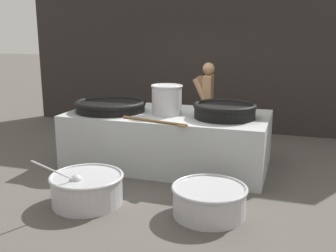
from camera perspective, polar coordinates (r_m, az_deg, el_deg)
ground_plane at (r=6.86m, az=-0.00°, el=-5.53°), size 60.00×60.00×0.00m
back_wall at (r=9.21m, az=5.64°, el=12.97°), size 8.89×0.24×4.33m
hearth_platform at (r=6.72m, az=-0.00°, el=-1.88°), size 3.33×1.67×0.90m
giant_wok_near at (r=6.84m, az=-8.35°, el=2.98°), size 1.23×1.23×0.19m
giant_wok_far at (r=6.27m, az=8.23°, el=2.32°), size 1.00×1.00×0.23m
stock_pot at (r=6.45m, az=-0.18°, el=3.90°), size 0.52×0.52×0.49m
stirring_paddle at (r=5.90m, az=-1.64°, el=0.67°), size 1.12×0.32×0.04m
cook at (r=7.73m, az=5.73°, el=3.49°), size 0.41×0.62×1.67m
prep_bowl_vegetables at (r=5.37m, az=-11.68°, el=-8.74°), size 0.98×1.22×0.80m
prep_bowl_meat at (r=4.98m, az=6.00°, el=-10.53°), size 0.95×0.95×0.38m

